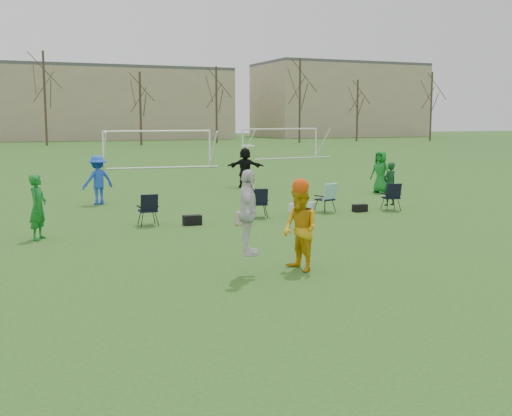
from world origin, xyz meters
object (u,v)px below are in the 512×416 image
fielder_green_far (380,172)px  center_contest (279,222)px  fielder_green_near (38,207)px  fielder_black (245,167)px  goal_right (280,135)px  fielder_blue (98,180)px  goal_mid (158,138)px

fielder_green_far → center_contest: center_contest is taller
fielder_green_near → fielder_green_far: 15.72m
fielder_black → goal_right: goal_right is taller
fielder_green_near → center_contest: (4.34, -5.90, 0.21)m
goal_right → fielder_black: bearing=-126.8°
fielder_black → center_contest: 17.15m
fielder_blue → center_contest: bearing=81.8°
fielder_green_far → fielder_black: fielder_black is taller
fielder_green_near → fielder_blue: 7.17m
fielder_green_far → goal_right: goal_right is taller
fielder_green_near → fielder_blue: fielder_blue is taller
fielder_blue → goal_mid: bearing=-126.5°
fielder_blue → fielder_green_far: fielder_blue is taller
fielder_green_near → center_contest: center_contest is taller
fielder_blue → fielder_green_far: bearing=159.9°
goal_mid → goal_right: bearing=30.6°
fielder_black → fielder_green_far: bearing=163.5°
fielder_green_near → fielder_blue: (2.62, 6.68, 0.05)m
fielder_green_far → goal_right: 26.39m
center_contest → goal_right: center_contest is taller
fielder_green_near → goal_right: bearing=-6.1°
fielder_green_far → goal_mid: 20.10m
fielder_green_near → fielder_green_far: bearing=-39.8°
fielder_black → fielder_blue: bearing=53.7°
fielder_green_far → fielder_black: size_ratio=0.98×
fielder_blue → fielder_black: fielder_black is taller
fielder_green_near → fielder_green_far: fielder_green_far is taller
fielder_blue → goal_right: goal_right is taller
fielder_black → goal_mid: (-0.46, 14.97, 0.99)m
center_contest → goal_mid: size_ratio=0.36×
fielder_black → goal_right: size_ratio=0.26×
fielder_green_near → fielder_blue: bearing=7.1°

